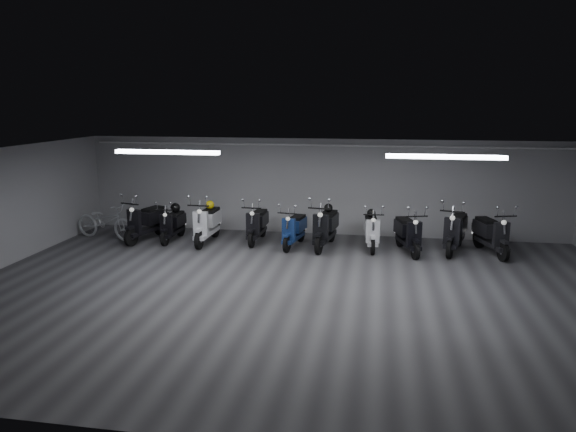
% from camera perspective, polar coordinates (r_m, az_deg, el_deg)
% --- Properties ---
extents(floor, '(14.00, 10.00, 0.01)m').
position_cam_1_polar(floor, '(11.06, 0.47, -8.18)').
color(floor, '#3D3C3F').
rests_on(floor, ground).
extents(ceiling, '(14.00, 10.00, 0.01)m').
position_cam_1_polar(ceiling, '(10.41, 0.50, 6.46)').
color(ceiling, gray).
rests_on(ceiling, ground).
extents(back_wall, '(14.00, 0.01, 2.80)m').
position_cam_1_polar(back_wall, '(15.52, 3.47, 3.14)').
color(back_wall, '#9B9B9E').
rests_on(back_wall, ground).
extents(front_wall, '(14.00, 0.01, 2.80)m').
position_cam_1_polar(front_wall, '(6.01, -7.40, -12.03)').
color(front_wall, '#9B9B9E').
rests_on(front_wall, ground).
extents(fluor_strip_left, '(2.40, 0.18, 0.08)m').
position_cam_1_polar(fluor_strip_left, '(12.21, -12.85, 6.71)').
color(fluor_strip_left, white).
rests_on(fluor_strip_left, ceiling).
extents(fluor_strip_right, '(2.40, 0.18, 0.08)m').
position_cam_1_polar(fluor_strip_right, '(11.36, 16.54, 6.11)').
color(fluor_strip_right, white).
rests_on(fluor_strip_right, ceiling).
extents(conduit, '(13.60, 0.05, 0.05)m').
position_cam_1_polar(conduit, '(15.29, 3.49, 7.60)').
color(conduit, white).
rests_on(conduit, back_wall).
extents(scooter_0, '(1.12, 2.04, 1.44)m').
position_cam_1_polar(scooter_0, '(15.35, -15.02, 0.05)').
color(scooter_0, black).
rests_on(scooter_0, floor).
extents(scooter_1, '(0.60, 1.67, 1.23)m').
position_cam_1_polar(scooter_1, '(15.16, -12.30, -0.36)').
color(scooter_1, black).
rests_on(scooter_1, floor).
extents(scooter_2, '(0.70, 1.98, 1.46)m').
position_cam_1_polar(scooter_2, '(14.74, -8.71, -0.13)').
color(scooter_2, silver).
rests_on(scooter_2, floor).
extents(scooter_3, '(0.65, 1.82, 1.34)m').
position_cam_1_polar(scooter_3, '(14.71, -3.34, -0.27)').
color(scooter_3, black).
rests_on(scooter_3, floor).
extents(scooter_4, '(0.86, 1.80, 1.28)m').
position_cam_1_polar(scooter_4, '(14.20, 0.66, -0.82)').
color(scooter_4, navy).
rests_on(scooter_4, floor).
extents(scooter_5, '(0.96, 2.07, 1.49)m').
position_cam_1_polar(scooter_5, '(14.12, 4.06, -0.51)').
color(scooter_5, black).
rests_on(scooter_5, floor).
extents(scooter_6, '(0.73, 1.79, 1.30)m').
position_cam_1_polar(scooter_6, '(14.20, 8.97, -0.95)').
color(scooter_6, silver).
rests_on(scooter_6, floor).
extents(scooter_7, '(1.08, 1.92, 1.36)m').
position_cam_1_polar(scooter_7, '(13.97, 12.78, -1.19)').
color(scooter_7, black).
rests_on(scooter_7, floor).
extents(scooter_8, '(1.23, 2.11, 1.49)m').
position_cam_1_polar(scooter_8, '(14.36, 17.58, -0.84)').
color(scooter_8, black).
rests_on(scooter_8, floor).
extents(scooter_9, '(1.15, 1.99, 1.40)m').
position_cam_1_polar(scooter_9, '(14.45, 21.05, -1.18)').
color(scooter_9, black).
rests_on(scooter_9, floor).
extents(bicycle, '(2.04, 1.09, 1.25)m').
position_cam_1_polar(bicycle, '(15.91, -19.03, -0.12)').
color(bicycle, silver).
rests_on(bicycle, floor).
extents(helmet_0, '(0.24, 0.24, 0.24)m').
position_cam_1_polar(helmet_0, '(14.93, -8.39, 1.20)').
color(helmet_0, gold).
rests_on(helmet_0, scooter_2).
extents(helmet_1, '(0.23, 0.23, 0.23)m').
position_cam_1_polar(helmet_1, '(14.32, 4.36, 0.88)').
color(helmet_1, black).
rests_on(helmet_1, scooter_5).
extents(helmet_2, '(0.23, 0.23, 0.23)m').
position_cam_1_polar(helmet_2, '(14.37, 8.94, 0.32)').
color(helmet_2, black).
rests_on(helmet_2, scooter_6).
extents(helmet_3, '(0.28, 0.28, 0.28)m').
position_cam_1_polar(helmet_3, '(15.31, -12.01, 0.87)').
color(helmet_3, black).
rests_on(helmet_3, scooter_1).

